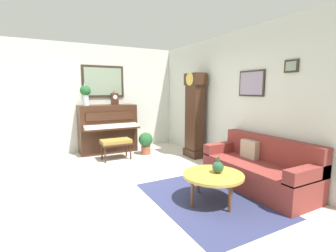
{
  "coord_description": "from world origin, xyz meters",
  "views": [
    {
      "loc": [
        4.1,
        -1.23,
        1.63
      ],
      "look_at": [
        -0.15,
        1.04,
        0.91
      ],
      "focal_mm": 26.07,
      "sensor_mm": 36.0,
      "label": 1
    }
  ],
  "objects_px": {
    "piano": "(108,128)",
    "couch": "(259,169)",
    "flower_vase": "(85,93)",
    "mantel_clock": "(115,98)",
    "coffee_table": "(213,176)",
    "green_jug": "(218,167)",
    "piano_bench": "(116,143)",
    "potted_plant": "(146,142)",
    "grandfather_clock": "(195,118)"
  },
  "relations": [
    {
      "from": "piano_bench",
      "to": "green_jug",
      "type": "bearing_deg",
      "value": 14.05
    },
    {
      "from": "couch",
      "to": "flower_vase",
      "type": "distance_m",
      "value": 4.35
    },
    {
      "from": "couch",
      "to": "piano",
      "type": "bearing_deg",
      "value": -155.43
    },
    {
      "from": "piano_bench",
      "to": "potted_plant",
      "type": "bearing_deg",
      "value": 98.3
    },
    {
      "from": "mantel_clock",
      "to": "green_jug",
      "type": "bearing_deg",
      "value": 7.41
    },
    {
      "from": "piano_bench",
      "to": "mantel_clock",
      "type": "distance_m",
      "value": 1.32
    },
    {
      "from": "piano_bench",
      "to": "coffee_table",
      "type": "bearing_deg",
      "value": 12.38
    },
    {
      "from": "couch",
      "to": "mantel_clock",
      "type": "xyz_separation_m",
      "value": [
        -3.56,
        -1.42,
        1.1
      ]
    },
    {
      "from": "couch",
      "to": "potted_plant",
      "type": "height_order",
      "value": "couch"
    },
    {
      "from": "grandfather_clock",
      "to": "flower_vase",
      "type": "height_order",
      "value": "grandfather_clock"
    },
    {
      "from": "flower_vase",
      "to": "green_jug",
      "type": "relative_size",
      "value": 2.42
    },
    {
      "from": "grandfather_clock",
      "to": "flower_vase",
      "type": "distance_m",
      "value": 2.76
    },
    {
      "from": "coffee_table",
      "to": "mantel_clock",
      "type": "xyz_separation_m",
      "value": [
        -3.65,
        -0.39,
        1.02
      ]
    },
    {
      "from": "couch",
      "to": "potted_plant",
      "type": "xyz_separation_m",
      "value": [
        -2.86,
        -0.85,
        0.01
      ]
    },
    {
      "from": "piano",
      "to": "flower_vase",
      "type": "bearing_deg",
      "value": -89.75
    },
    {
      "from": "couch",
      "to": "coffee_table",
      "type": "relative_size",
      "value": 2.16
    },
    {
      "from": "grandfather_clock",
      "to": "coffee_table",
      "type": "bearing_deg",
      "value": -27.75
    },
    {
      "from": "piano",
      "to": "coffee_table",
      "type": "height_order",
      "value": "piano"
    },
    {
      "from": "piano",
      "to": "coffee_table",
      "type": "bearing_deg",
      "value": 9.28
    },
    {
      "from": "grandfather_clock",
      "to": "couch",
      "type": "xyz_separation_m",
      "value": [
        2.1,
        -0.11,
        -0.65
      ]
    },
    {
      "from": "coffee_table",
      "to": "mantel_clock",
      "type": "relative_size",
      "value": 2.32
    },
    {
      "from": "piano",
      "to": "coffee_table",
      "type": "xyz_separation_m",
      "value": [
        3.65,
        0.6,
        -0.23
      ]
    },
    {
      "from": "couch",
      "to": "green_jug",
      "type": "xyz_separation_m",
      "value": [
        0.08,
        -0.95,
        0.2
      ]
    },
    {
      "from": "potted_plant",
      "to": "couch",
      "type": "bearing_deg",
      "value": 16.55
    },
    {
      "from": "grandfather_clock",
      "to": "potted_plant",
      "type": "height_order",
      "value": "grandfather_clock"
    },
    {
      "from": "piano",
      "to": "grandfather_clock",
      "type": "height_order",
      "value": "grandfather_clock"
    },
    {
      "from": "coffee_table",
      "to": "green_jug",
      "type": "distance_m",
      "value": 0.15
    },
    {
      "from": "green_jug",
      "to": "flower_vase",
      "type": "bearing_deg",
      "value": -161.71
    },
    {
      "from": "mantel_clock",
      "to": "couch",
      "type": "bearing_deg",
      "value": 21.76
    },
    {
      "from": "green_jug",
      "to": "potted_plant",
      "type": "xyz_separation_m",
      "value": [
        -2.94,
        0.1,
        -0.19
      ]
    },
    {
      "from": "coffee_table",
      "to": "green_jug",
      "type": "height_order",
      "value": "green_jug"
    },
    {
      "from": "piano",
      "to": "couch",
      "type": "relative_size",
      "value": 0.76
    },
    {
      "from": "piano",
      "to": "flower_vase",
      "type": "xyz_separation_m",
      "value": [
        0.0,
        -0.52,
        0.93
      ]
    },
    {
      "from": "piano",
      "to": "green_jug",
      "type": "relative_size",
      "value": 6.0
    },
    {
      "from": "piano_bench",
      "to": "grandfather_clock",
      "type": "height_order",
      "value": "grandfather_clock"
    },
    {
      "from": "piano",
      "to": "flower_vase",
      "type": "height_order",
      "value": "flower_vase"
    },
    {
      "from": "piano",
      "to": "mantel_clock",
      "type": "xyz_separation_m",
      "value": [
        0.0,
        0.21,
        0.79
      ]
    },
    {
      "from": "couch",
      "to": "mantel_clock",
      "type": "bearing_deg",
      "value": -158.24
    },
    {
      "from": "grandfather_clock",
      "to": "flower_vase",
      "type": "relative_size",
      "value": 3.5
    },
    {
      "from": "potted_plant",
      "to": "green_jug",
      "type": "bearing_deg",
      "value": -1.9
    },
    {
      "from": "piano",
      "to": "couch",
      "type": "xyz_separation_m",
      "value": [
        3.57,
        1.63,
        -0.32
      ]
    },
    {
      "from": "mantel_clock",
      "to": "grandfather_clock",
      "type": "bearing_deg",
      "value": 46.35
    },
    {
      "from": "grandfather_clock",
      "to": "coffee_table",
      "type": "height_order",
      "value": "grandfather_clock"
    },
    {
      "from": "coffee_table",
      "to": "potted_plant",
      "type": "height_order",
      "value": "potted_plant"
    },
    {
      "from": "couch",
      "to": "green_jug",
      "type": "distance_m",
      "value": 0.97
    },
    {
      "from": "couch",
      "to": "green_jug",
      "type": "height_order",
      "value": "couch"
    },
    {
      "from": "mantel_clock",
      "to": "flower_vase",
      "type": "relative_size",
      "value": 0.66
    },
    {
      "from": "piano_bench",
      "to": "grandfather_clock",
      "type": "relative_size",
      "value": 0.34
    },
    {
      "from": "mantel_clock",
      "to": "coffee_table",
      "type": "bearing_deg",
      "value": 6.07
    },
    {
      "from": "potted_plant",
      "to": "piano_bench",
      "type": "bearing_deg",
      "value": -81.7
    }
  ]
}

